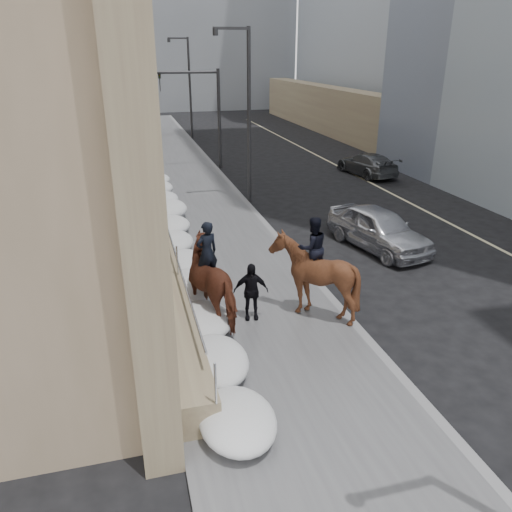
{
  "coord_description": "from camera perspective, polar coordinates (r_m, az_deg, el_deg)",
  "views": [
    {
      "loc": [
        -3.03,
        -9.49,
        7.0
      ],
      "look_at": [
        0.28,
        2.91,
        1.7
      ],
      "focal_mm": 35.0,
      "sensor_mm": 36.0,
      "label": 1
    }
  ],
  "objects": [
    {
      "name": "curb",
      "position": [
        21.45,
        1.16,
        3.55
      ],
      "size": [
        0.24,
        80.0,
        0.12
      ],
      "primitive_type": "cube",
      "color": "slate",
      "rests_on": "ground"
    },
    {
      "name": "streetlight_far",
      "position": [
        43.94,
        -7.8,
        19.09
      ],
      "size": [
        1.71,
        0.24,
        8.0
      ],
      "color": "#2D2D30",
      "rests_on": "ground"
    },
    {
      "name": "pedestrian",
      "position": [
        13.6,
        -0.6,
        -4.06
      ],
      "size": [
        1.01,
        0.55,
        1.63
      ],
      "primitive_type": "imported",
      "rotation": [
        0.0,
        0.0,
        -0.16
      ],
      "color": "black",
      "rests_on": "sidewalk"
    },
    {
      "name": "ground",
      "position": [
        12.18,
        2.31,
        -12.69
      ],
      "size": [
        140.0,
        140.0,
        0.0
      ],
      "primitive_type": "plane",
      "color": "black",
      "rests_on": "ground"
    },
    {
      "name": "car_silver",
      "position": [
        19.38,
        13.82,
        3.08
      ],
      "size": [
        2.85,
        4.95,
        1.58
      ],
      "primitive_type": "imported",
      "rotation": [
        0.0,
        0.0,
        0.22
      ],
      "color": "silver",
      "rests_on": "ground"
    },
    {
      "name": "streetlight_mid",
      "position": [
        24.31,
        -1.19,
        16.72
      ],
      "size": [
        1.71,
        0.24,
        8.0
      ],
      "color": "#2D2D30",
      "rests_on": "ground"
    },
    {
      "name": "lane_line",
      "position": [
        24.74,
        19.05,
        4.76
      ],
      "size": [
        0.15,
        70.0,
        0.01
      ],
      "primitive_type": "cube",
      "color": "#BFB78C",
      "rests_on": "ground"
    },
    {
      "name": "bg_building_far",
      "position": [
        81.6,
        -18.61,
        23.5
      ],
      "size": [
        24.0,
        12.0,
        20.0
      ],
      "primitive_type": "cube",
      "color": "gray",
      "rests_on": "ground"
    },
    {
      "name": "car_grey",
      "position": [
        31.25,
        12.55,
        10.22
      ],
      "size": [
        2.47,
        4.8,
        1.33
      ],
      "primitive_type": "imported",
      "rotation": [
        0.0,
        0.0,
        3.28
      ],
      "color": "#4C4F53",
      "rests_on": "ground"
    },
    {
      "name": "snow_bank",
      "position": [
        18.84,
        -9.12,
        1.86
      ],
      "size": [
        1.7,
        18.1,
        0.76
      ],
      "color": "silver",
      "rests_on": "sidewalk"
    },
    {
      "name": "mounted_horse_right",
      "position": [
        13.72,
        6.55,
        -2.01
      ],
      "size": [
        2.05,
        2.27,
        2.82
      ],
      "rotation": [
        0.0,
        0.0,
        3.23
      ],
      "color": "#3F2112",
      "rests_on": "sidewalk"
    },
    {
      "name": "sidewalk",
      "position": [
        20.91,
        -5.77,
        2.93
      ],
      "size": [
        5.0,
        80.0,
        0.12
      ],
      "primitive_type": "cube",
      "color": "#4A4A4C",
      "rests_on": "ground"
    },
    {
      "name": "limestone_building",
      "position": [
        29.6,
        -21.26,
        24.77
      ],
      "size": [
        6.1,
        44.0,
        18.0
      ],
      "color": "#8A765A",
      "rests_on": "ground"
    },
    {
      "name": "traffic_signal",
      "position": [
        32.04,
        -5.97,
        16.96
      ],
      "size": [
        4.1,
        0.22,
        6.0
      ],
      "color": "#2D2D30",
      "rests_on": "ground"
    },
    {
      "name": "mounted_horse_left",
      "position": [
        13.53,
        -4.56,
        -2.74
      ],
      "size": [
        2.04,
        2.84,
        2.75
      ],
      "rotation": [
        0.0,
        0.0,
        3.51
      ],
      "color": "#502618",
      "rests_on": "sidewalk"
    }
  ]
}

